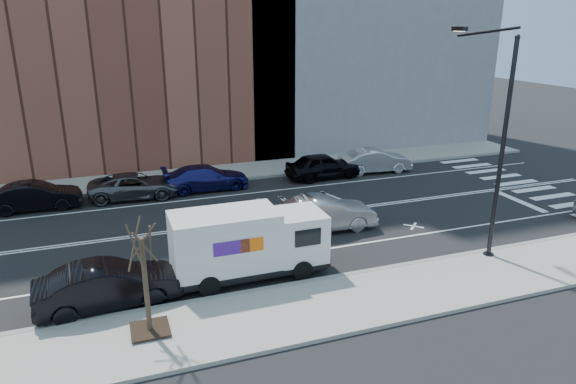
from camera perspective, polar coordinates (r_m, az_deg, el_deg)
ground at (r=26.10m, az=-1.37°, el=-2.93°), size 120.00×120.00×0.00m
sidewalk_near at (r=18.72m, az=7.37°, el=-11.91°), size 44.00×3.60×0.15m
sidewalk_far at (r=34.11m, az=-6.05°, el=2.26°), size 44.00×3.60×0.15m
curb_near at (r=20.13m, az=5.03°, el=-9.50°), size 44.00×0.25×0.17m
curb_far at (r=32.43m, az=-5.28°, el=1.45°), size 44.00×0.25×0.17m
crosswalk at (r=34.37m, az=24.84°, el=0.62°), size 3.00×14.00×0.01m
road_markings at (r=26.10m, az=-1.37°, el=-2.92°), size 40.00×8.60×0.01m
streetlight at (r=22.25m, az=22.02°, el=5.64°), size 0.44×4.02×9.34m
street_tree at (r=16.75m, az=-15.43°, el=-10.95°), size 1.20×1.20×3.75m
fedex_van at (r=19.79m, az=-4.52°, el=-5.60°), size 6.05×2.18×2.76m
far_parked_b at (r=30.15m, az=-26.24°, el=-0.42°), size 4.53×1.58×1.49m
far_parked_c at (r=30.19m, az=-16.65°, el=0.67°), size 5.20×2.69×1.40m
far_parked_d at (r=30.72m, az=-9.11°, el=1.59°), size 5.07×2.07×1.47m
far_parked_e at (r=32.66m, az=3.90°, el=2.93°), size 4.85×2.12×1.63m
far_parked_f at (r=34.45m, az=9.68°, el=3.46°), size 4.82×1.99×1.55m
driving_sedan at (r=24.44m, az=4.01°, el=-2.42°), size 5.04×1.94×1.64m
near_parked_rear_a at (r=19.09m, az=-19.35°, el=-9.76°), size 5.00×2.14×1.60m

